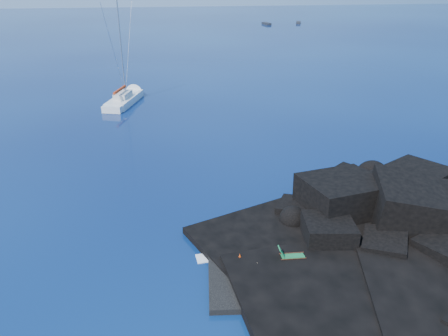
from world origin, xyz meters
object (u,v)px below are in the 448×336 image
object	(u,v)px
deck_chair	(293,253)
distant_boat_a	(266,25)
sailboat	(125,103)
marker_cone	(240,257)
sunbather	(250,266)
distant_boat_b	(298,24)

from	to	relation	value
deck_chair	distant_boat_a	bearing A→B (deg)	79.62
sailboat	marker_cone	size ratio (longest dim) A/B	25.46
distant_boat_a	sunbather	bearing A→B (deg)	-113.80
deck_chair	distant_boat_b	world-z (taller)	deck_chair
distant_boat_b	deck_chair	bearing A→B (deg)	-88.80
marker_cone	sailboat	bearing A→B (deg)	103.47
sailboat	distant_boat_a	size ratio (longest dim) A/B	2.75
sailboat	distant_boat_b	xyz separation A→B (m)	(50.07, 85.75, 0.00)
sailboat	marker_cone	xyz separation A→B (m)	(8.59, -35.87, 0.60)
sunbather	distant_boat_b	xyz separation A→B (m)	(41.04, 122.42, -0.52)
marker_cone	distant_boat_b	bearing A→B (deg)	71.17
deck_chair	distant_boat_a	xyz separation A→B (m)	(27.59, 120.75, -0.87)
sunbather	distant_boat_a	distance (m)	124.83
sailboat	distant_boat_a	xyz separation A→B (m)	(39.22, 84.46, 0.00)
sailboat	distant_boat_a	world-z (taller)	sailboat
sunbather	distant_boat_a	world-z (taller)	sunbather
distant_boat_a	distant_boat_b	world-z (taller)	distant_boat_a
distant_boat_b	sailboat	bearing A→B (deg)	-101.59
marker_cone	distant_boat_a	bearing A→B (deg)	75.72
sunbather	marker_cone	distance (m)	0.92
distant_boat_a	distant_boat_b	size ratio (longest dim) A/B	1.02
sunbather	distant_boat_b	world-z (taller)	sunbather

